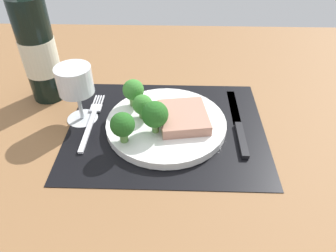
{
  "coord_description": "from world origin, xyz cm",
  "views": [
    {
      "loc": [
        1.95,
        -51.07,
        42.19
      ],
      "look_at": [
        0.42,
        -1.67,
        1.9
      ],
      "focal_mm": 34.12,
      "sensor_mm": 36.0,
      "label": 1
    }
  ],
  "objects_px": {
    "wine_glass": "(75,84)",
    "wine_bottle": "(38,49)",
    "fork": "(92,120)",
    "steak": "(183,116)",
    "plate": "(166,124)",
    "knife": "(238,126)"
  },
  "relations": [
    {
      "from": "wine_glass",
      "to": "wine_bottle",
      "type": "bearing_deg",
      "value": 138.28
    },
    {
      "from": "fork",
      "to": "wine_bottle",
      "type": "height_order",
      "value": "wine_bottle"
    },
    {
      "from": "steak",
      "to": "fork",
      "type": "relative_size",
      "value": 0.55
    },
    {
      "from": "wine_bottle",
      "to": "wine_glass",
      "type": "relative_size",
      "value": 2.68
    },
    {
      "from": "plate",
      "to": "wine_bottle",
      "type": "bearing_deg",
      "value": 158.02
    },
    {
      "from": "fork",
      "to": "wine_bottle",
      "type": "bearing_deg",
      "value": 137.88
    },
    {
      "from": "wine_bottle",
      "to": "wine_glass",
      "type": "distance_m",
      "value": 0.13
    },
    {
      "from": "fork",
      "to": "wine_glass",
      "type": "distance_m",
      "value": 0.09
    },
    {
      "from": "plate",
      "to": "knife",
      "type": "relative_size",
      "value": 1.07
    },
    {
      "from": "steak",
      "to": "knife",
      "type": "relative_size",
      "value": 0.46
    },
    {
      "from": "steak",
      "to": "wine_bottle",
      "type": "xyz_separation_m",
      "value": [
        -0.31,
        0.11,
        0.09
      ]
    },
    {
      "from": "plate",
      "to": "wine_bottle",
      "type": "height_order",
      "value": "wine_bottle"
    },
    {
      "from": "plate",
      "to": "wine_glass",
      "type": "distance_m",
      "value": 0.2
    },
    {
      "from": "steak",
      "to": "knife",
      "type": "bearing_deg",
      "value": 0.36
    },
    {
      "from": "fork",
      "to": "wine_bottle",
      "type": "xyz_separation_m",
      "value": [
        -0.12,
        0.1,
        0.11
      ]
    },
    {
      "from": "plate",
      "to": "wine_bottle",
      "type": "xyz_separation_m",
      "value": [
        -0.28,
        0.11,
        0.11
      ]
    },
    {
      "from": "plate",
      "to": "steak",
      "type": "height_order",
      "value": "steak"
    },
    {
      "from": "plate",
      "to": "fork",
      "type": "xyz_separation_m",
      "value": [
        -0.16,
        0.01,
        -0.01
      ]
    },
    {
      "from": "steak",
      "to": "wine_glass",
      "type": "height_order",
      "value": "wine_glass"
    },
    {
      "from": "knife",
      "to": "plate",
      "type": "bearing_deg",
      "value": -175.57
    },
    {
      "from": "fork",
      "to": "wine_glass",
      "type": "xyz_separation_m",
      "value": [
        -0.02,
        0.01,
        0.08
      ]
    },
    {
      "from": "steak",
      "to": "wine_bottle",
      "type": "height_order",
      "value": "wine_bottle"
    }
  ]
}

